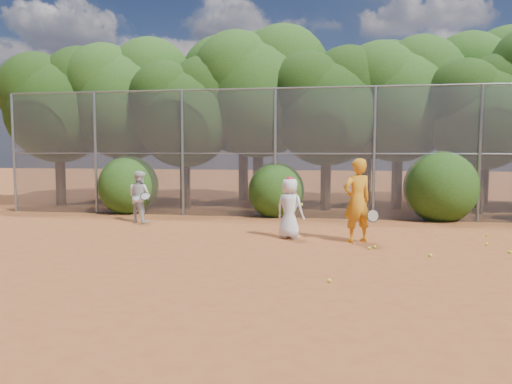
# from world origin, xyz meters

# --- Properties ---
(ground) EXTENTS (80.00, 80.00, 0.00)m
(ground) POSITION_xyz_m (0.00, 0.00, 0.00)
(ground) COLOR brown
(ground) RESTS_ON ground
(fence_back) EXTENTS (20.05, 0.09, 4.03)m
(fence_back) POSITION_xyz_m (-0.12, 6.00, 2.05)
(fence_back) COLOR gray
(fence_back) RESTS_ON ground
(tree_0) EXTENTS (4.38, 3.81, 6.00)m
(tree_0) POSITION_xyz_m (-9.44, 8.04, 3.93)
(tree_0) COLOR black
(tree_0) RESTS_ON ground
(tree_1) EXTENTS (4.64, 4.03, 6.35)m
(tree_1) POSITION_xyz_m (-6.94, 8.54, 4.16)
(tree_1) COLOR black
(tree_1) RESTS_ON ground
(tree_2) EXTENTS (3.99, 3.47, 5.47)m
(tree_2) POSITION_xyz_m (-4.45, 7.83, 3.58)
(tree_2) COLOR black
(tree_2) RESTS_ON ground
(tree_3) EXTENTS (4.89, 4.26, 6.70)m
(tree_3) POSITION_xyz_m (-1.94, 8.84, 4.40)
(tree_3) COLOR black
(tree_3) RESTS_ON ground
(tree_4) EXTENTS (4.19, 3.64, 5.73)m
(tree_4) POSITION_xyz_m (0.55, 8.24, 3.76)
(tree_4) COLOR black
(tree_4) RESTS_ON ground
(tree_5) EXTENTS (4.51, 3.92, 6.17)m
(tree_5) POSITION_xyz_m (3.06, 9.04, 4.05)
(tree_5) COLOR black
(tree_5) RESTS_ON ground
(tree_6) EXTENTS (3.86, 3.36, 5.29)m
(tree_6) POSITION_xyz_m (5.55, 8.03, 3.47)
(tree_6) COLOR black
(tree_6) RESTS_ON ground
(tree_9) EXTENTS (4.83, 4.20, 6.62)m
(tree_9) POSITION_xyz_m (-7.94, 10.84, 4.34)
(tree_9) COLOR black
(tree_9) RESTS_ON ground
(tree_10) EXTENTS (5.15, 4.48, 7.06)m
(tree_10) POSITION_xyz_m (-2.93, 11.05, 4.63)
(tree_10) COLOR black
(tree_10) RESTS_ON ground
(tree_11) EXTENTS (4.64, 4.03, 6.35)m
(tree_11) POSITION_xyz_m (2.06, 10.64, 4.16)
(tree_11) COLOR black
(tree_11) RESTS_ON ground
(tree_12) EXTENTS (5.02, 4.37, 6.88)m
(tree_12) POSITION_xyz_m (6.56, 11.24, 4.51)
(tree_12) COLOR black
(tree_12) RESTS_ON ground
(bush_0) EXTENTS (2.00, 2.00, 2.00)m
(bush_0) POSITION_xyz_m (-6.00, 6.30, 1.00)
(bush_0) COLOR #1F4210
(bush_0) RESTS_ON ground
(bush_1) EXTENTS (1.80, 1.80, 1.80)m
(bush_1) POSITION_xyz_m (-1.00, 6.30, 0.90)
(bush_1) COLOR #1F4210
(bush_1) RESTS_ON ground
(bush_2) EXTENTS (2.20, 2.20, 2.20)m
(bush_2) POSITION_xyz_m (4.00, 6.30, 1.10)
(bush_2) COLOR #1F4210
(bush_2) RESTS_ON ground
(player_yellow) EXTENTS (0.92, 0.76, 1.93)m
(player_yellow) POSITION_xyz_m (1.41, 2.20, 0.97)
(player_yellow) COLOR orange
(player_yellow) RESTS_ON ground
(player_teen) EXTENTS (0.84, 0.71, 1.49)m
(player_teen) POSITION_xyz_m (-0.16, 2.41, 0.74)
(player_teen) COLOR white
(player_teen) RESTS_ON ground
(player_white) EXTENTS (0.91, 0.84, 1.51)m
(player_white) POSITION_xyz_m (-4.76, 4.30, 0.75)
(player_white) COLOR silver
(player_white) RESTS_ON ground
(ball_0) EXTENTS (0.07, 0.07, 0.07)m
(ball_0) POSITION_xyz_m (1.78, 1.51, 0.03)
(ball_0) COLOR #C7D526
(ball_0) RESTS_ON ground
(ball_1) EXTENTS (0.07, 0.07, 0.07)m
(ball_1) POSITION_xyz_m (4.26, 2.27, 0.03)
(ball_1) COLOR #C7D526
(ball_1) RESTS_ON ground
(ball_2) EXTENTS (0.07, 0.07, 0.07)m
(ball_2) POSITION_xyz_m (0.88, -1.43, 0.03)
(ball_2) COLOR #C7D526
(ball_2) RESTS_ON ground
(ball_3) EXTENTS (0.07, 0.07, 0.07)m
(ball_3) POSITION_xyz_m (4.48, 1.46, 0.03)
(ball_3) COLOR #C7D526
(ball_3) RESTS_ON ground
(ball_4) EXTENTS (0.07, 0.07, 0.07)m
(ball_4) POSITION_xyz_m (1.66, 1.35, 0.03)
(ball_4) COLOR #C7D526
(ball_4) RESTS_ON ground
(ball_5) EXTENTS (0.07, 0.07, 0.07)m
(ball_5) POSITION_xyz_m (4.60, 3.51, 0.03)
(ball_5) COLOR #C7D526
(ball_5) RESTS_ON ground
(ball_6) EXTENTS (0.07, 0.07, 0.07)m
(ball_6) POSITION_xyz_m (2.81, 0.82, 0.03)
(ball_6) COLOR #C7D526
(ball_6) RESTS_ON ground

